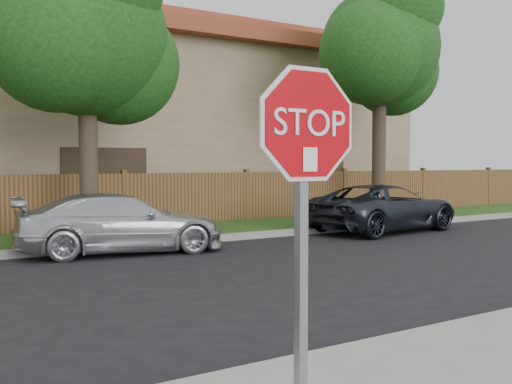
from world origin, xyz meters
TOP-DOWN VIEW (x-y plane):
  - tree_mid at (2.52, 9.57)m, footprint 4.80×3.90m
  - tree_right at (12.02, 9.57)m, footprint 4.80×3.90m
  - stop_sign at (0.44, -1.48)m, footprint 1.01×0.13m
  - sedan_right at (2.53, 7.60)m, footprint 4.56×2.46m
  - sedan_far_right at (10.05, 7.47)m, footprint 4.91×2.72m

SIDE VIEW (x-z plane):
  - sedan_right at x=2.53m, z-range 0.00..1.26m
  - sedan_far_right at x=10.05m, z-range 0.00..1.30m
  - stop_sign at x=0.44m, z-range 0.55..3.11m
  - tree_mid at x=2.52m, z-range 1.20..8.55m
  - tree_right at x=12.02m, z-range 1.47..9.67m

